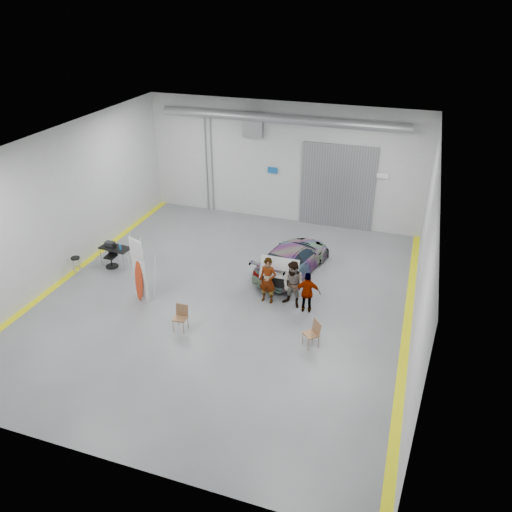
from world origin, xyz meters
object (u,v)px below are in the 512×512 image
(person_a, at_px, (268,280))
(work_table, at_px, (114,247))
(person_b, at_px, (293,285))
(person_c, at_px, (308,293))
(folding_chair_far, at_px, (311,339))
(office_chair, at_px, (112,257))
(shop_stool, at_px, (77,266))
(folding_chair_near, at_px, (181,323))
(surfboard_display, at_px, (141,275))
(sedan_car, at_px, (292,258))

(person_a, bearing_deg, work_table, 179.02)
(person_b, bearing_deg, person_a, -163.59)
(person_c, height_order, folding_chair_far, person_c)
(person_c, relative_size, office_chair, 1.59)
(work_table, bearing_deg, shop_stool, -132.17)
(person_a, height_order, folding_chair_near, person_a)
(surfboard_display, bearing_deg, work_table, 162.85)
(person_a, distance_m, shop_stool, 8.27)
(sedan_car, xyz_separation_m, folding_chair_near, (-2.67, -5.22, -0.35))
(work_table, distance_m, office_chair, 0.44)
(person_c, xyz_separation_m, office_chair, (-8.77, 0.66, -0.37))
(person_b, height_order, folding_chair_near, person_b)
(sedan_car, relative_size, person_b, 2.38)
(shop_stool, bearing_deg, person_b, 3.28)
(sedan_car, height_order, person_b, person_b)
(person_a, relative_size, shop_stool, 2.41)
(person_b, relative_size, shop_stool, 2.42)
(sedan_car, xyz_separation_m, person_b, (0.69, -2.53, 0.29))
(office_chair, bearing_deg, work_table, 75.60)
(person_b, bearing_deg, work_table, -168.37)
(person_c, bearing_deg, office_chair, -13.86)
(person_a, relative_size, folding_chair_far, 1.95)
(surfboard_display, distance_m, work_table, 3.33)
(person_a, height_order, person_c, person_a)
(folding_chair_near, height_order, shop_stool, folding_chair_near)
(folding_chair_far, distance_m, shop_stool, 10.54)
(folding_chair_near, distance_m, shop_stool, 6.25)
(shop_stool, bearing_deg, person_a, 3.67)
(sedan_car, distance_m, surfboard_display, 6.32)
(person_b, height_order, folding_chair_far, person_b)
(person_c, relative_size, shop_stool, 2.11)
(person_a, height_order, person_b, person_b)
(person_a, xyz_separation_m, shop_stool, (-8.23, -0.53, -0.55))
(person_c, height_order, shop_stool, person_c)
(folding_chair_far, relative_size, shop_stool, 1.23)
(person_c, distance_m, shop_stool, 9.83)
(person_b, distance_m, folding_chair_far, 2.53)
(sedan_car, bearing_deg, work_table, 27.58)
(person_c, bearing_deg, shop_stool, -7.47)
(sedan_car, xyz_separation_m, person_c, (1.28, -2.71, 0.17))
(person_a, bearing_deg, shop_stool, -171.86)
(sedan_car, distance_m, folding_chair_far, 5.04)
(surfboard_display, height_order, folding_chair_near, surfboard_display)
(person_b, height_order, work_table, person_b)
(sedan_car, relative_size, person_c, 2.73)
(person_c, bearing_deg, folding_chair_near, 22.96)
(person_a, xyz_separation_m, person_b, (1.00, -0.00, 0.00))
(person_a, relative_size, work_table, 1.33)
(folding_chair_near, xyz_separation_m, work_table, (-4.77, 3.37, 0.55))
(person_c, bearing_deg, sedan_car, -74.26)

